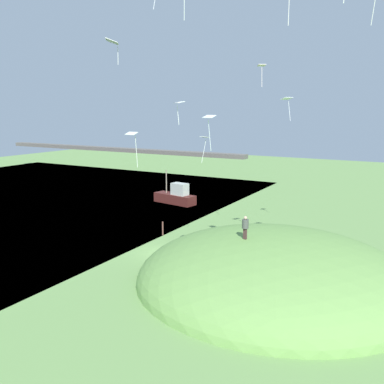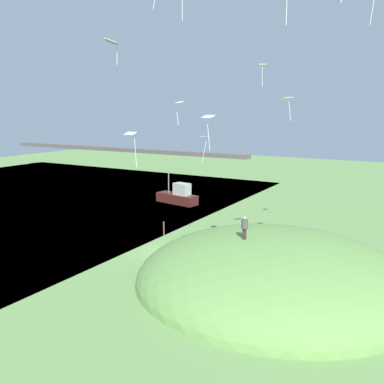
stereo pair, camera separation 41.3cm
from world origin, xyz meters
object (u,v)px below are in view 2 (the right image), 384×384
at_px(kite_6, 262,68).
at_px(kite_9, 208,120).
at_px(kite_3, 111,42).
at_px(kite_5, 287,100).
at_px(boat_on_lake, 178,196).
at_px(kite_14, 205,140).
at_px(mooring_post, 164,228).
at_px(person_on_hilltop, 245,225).
at_px(kite_4, 178,104).
at_px(kite_0, 131,137).

relative_size(kite_6, kite_9, 0.76).
xyz_separation_m(kite_3, kite_5, (7.59, 10.70, -3.26)).
height_order(boat_on_lake, kite_5, kite_5).
bearing_deg(kite_5, kite_9, -108.21).
xyz_separation_m(kite_5, kite_14, (-6.39, -1.01, -3.12)).
distance_m(kite_3, mooring_post, 20.77).
bearing_deg(person_on_hilltop, kite_4, -137.20).
height_order(kite_4, kite_5, kite_5).
distance_m(kite_6, kite_9, 8.88).
xyz_separation_m(kite_3, kite_9, (5.05, 2.98, -4.61)).
height_order(kite_3, kite_5, kite_3).
xyz_separation_m(kite_0, kite_4, (1.85, 2.64, 2.05)).
distance_m(person_on_hilltop, kite_14, 8.66).
distance_m(kite_3, kite_9, 7.46).
relative_size(kite_14, mooring_post, 1.55).
xyz_separation_m(kite_4, kite_6, (2.70, 7.78, 2.81)).
bearing_deg(person_on_hilltop, kite_5, 89.46).
relative_size(person_on_hilltop, kite_0, 0.73).
relative_size(boat_on_lake, person_on_hilltop, 3.77).
bearing_deg(person_on_hilltop, kite_14, 153.64).
distance_m(boat_on_lake, kite_9, 30.24).
height_order(kite_4, kite_14, kite_4).
distance_m(kite_6, mooring_post, 18.15).
xyz_separation_m(kite_0, kite_14, (0.33, 9.11, -0.71)).
distance_m(kite_3, kite_5, 13.52).
height_order(boat_on_lake, kite_14, kite_14).
height_order(boat_on_lake, kite_3, kite_3).
bearing_deg(boat_on_lake, kite_6, -31.46).
xyz_separation_m(boat_on_lake, kite_3, (11.55, -25.91, 15.22)).
distance_m(kite_0, kite_5, 12.39).
relative_size(kite_4, kite_5, 0.87).
bearing_deg(kite_6, kite_14, -162.81).
bearing_deg(kite_3, person_on_hilltop, 40.55).
distance_m(person_on_hilltop, kite_9, 7.82).
relative_size(person_on_hilltop, kite_5, 0.94).
bearing_deg(kite_9, mooring_post, 135.71).
xyz_separation_m(kite_5, mooring_post, (-12.67, 2.16, -12.24)).
xyz_separation_m(kite_0, mooring_post, (-5.95, 12.28, -9.83)).
bearing_deg(kite_14, kite_4, -76.77).
height_order(boat_on_lake, kite_6, kite_6).
bearing_deg(kite_3, kite_14, 82.95).
distance_m(kite_9, mooring_post, 17.86).
bearing_deg(kite_14, kite_6, 17.19).
xyz_separation_m(kite_0, kite_5, (6.72, 10.12, 2.41)).
xyz_separation_m(person_on_hilltop, kite_6, (-1.15, 5.38, 11.00)).
bearing_deg(kite_4, kite_9, -5.91).
bearing_deg(kite_3, kite_6, 63.78).
xyz_separation_m(kite_9, kite_14, (-3.85, 6.72, -1.77)).
distance_m(boat_on_lake, mooring_post, 14.57).
bearing_deg(kite_0, boat_on_lake, 116.12).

